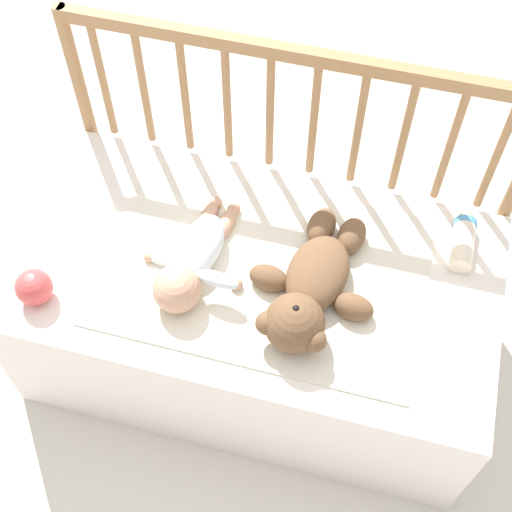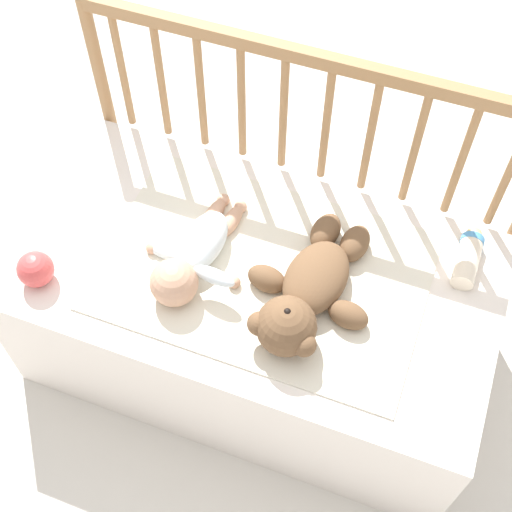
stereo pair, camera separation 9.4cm
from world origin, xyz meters
name	(u,v)px [view 1 (the left image)]	position (x,y,z in m)	size (l,w,h in m)	color
ground_plane	(256,348)	(0.00, 0.00, 0.00)	(12.00, 12.00, 0.00)	silver
crib_mattress	(256,312)	(0.00, 0.00, 0.22)	(1.23, 0.67, 0.44)	white
crib_rail	(291,126)	(0.00, 0.36, 0.60)	(1.23, 0.04, 0.86)	#997047
blanket	(264,271)	(0.02, 0.00, 0.45)	(0.81, 0.54, 0.01)	silver
teddy_bear	(310,289)	(0.15, -0.06, 0.50)	(0.32, 0.44, 0.15)	brown
baby	(193,261)	(-0.15, -0.05, 0.49)	(0.28, 0.38, 0.12)	white
toy_ball	(34,287)	(-0.50, -0.22, 0.49)	(0.09, 0.09, 0.09)	#DB4C4C
baby_bottle	(463,239)	(0.49, 0.21, 0.47)	(0.06, 0.18, 0.06)	#F4E5CC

